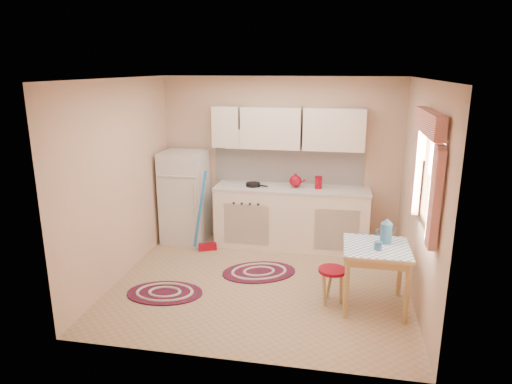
% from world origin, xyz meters
% --- Properties ---
extents(room_shell, '(3.64, 3.60, 2.52)m').
position_xyz_m(room_shell, '(0.16, 0.24, 1.60)').
color(room_shell, tan).
rests_on(room_shell, ground).
extents(fridge, '(0.65, 0.60, 1.40)m').
position_xyz_m(fridge, '(-1.42, 1.25, 0.70)').
color(fridge, silver).
rests_on(fridge, ground).
extents(broom, '(0.30, 0.22, 1.20)m').
position_xyz_m(broom, '(-0.97, 0.90, 0.60)').
color(broom, blue).
rests_on(broom, ground).
extents(base_cabinets, '(2.25, 0.60, 0.88)m').
position_xyz_m(base_cabinets, '(0.23, 1.30, 0.44)').
color(base_cabinets, white).
rests_on(base_cabinets, ground).
extents(countertop, '(2.27, 0.62, 0.04)m').
position_xyz_m(countertop, '(0.23, 1.30, 0.90)').
color(countertop, beige).
rests_on(countertop, base_cabinets).
extents(frying_pan, '(0.27, 0.27, 0.05)m').
position_xyz_m(frying_pan, '(-0.35, 1.25, 0.94)').
color(frying_pan, black).
rests_on(frying_pan, countertop).
extents(red_kettle, '(0.23, 0.22, 0.20)m').
position_xyz_m(red_kettle, '(0.27, 1.30, 1.02)').
color(red_kettle, maroon).
rests_on(red_kettle, countertop).
extents(red_canister, '(0.12, 0.12, 0.16)m').
position_xyz_m(red_canister, '(0.61, 1.30, 1.00)').
color(red_canister, maroon).
rests_on(red_canister, countertop).
extents(table, '(0.72, 0.72, 0.72)m').
position_xyz_m(table, '(1.34, -0.34, 0.36)').
color(table, tan).
rests_on(table, ground).
extents(stool, '(0.38, 0.38, 0.42)m').
position_xyz_m(stool, '(0.87, -0.34, 0.21)').
color(stool, maroon).
rests_on(stool, ground).
extents(coffee_pot, '(0.17, 0.15, 0.31)m').
position_xyz_m(coffee_pot, '(1.44, -0.22, 0.88)').
color(coffee_pot, '#2B5E86').
rests_on(coffee_pot, table).
extents(mug, '(0.10, 0.10, 0.10)m').
position_xyz_m(mug, '(1.35, -0.44, 0.77)').
color(mug, '#2B5E86').
rests_on(mug, table).
extents(rug_center, '(1.15, 0.97, 0.02)m').
position_xyz_m(rug_center, '(-0.08, 0.28, 0.01)').
color(rug_center, maroon).
rests_on(rug_center, ground).
extents(rug_left, '(0.98, 0.71, 0.02)m').
position_xyz_m(rug_left, '(-1.09, -0.49, 0.01)').
color(rug_left, maroon).
rests_on(rug_left, ground).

